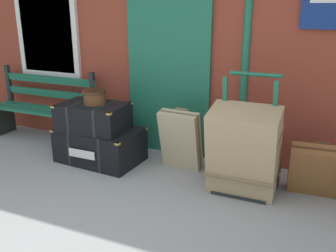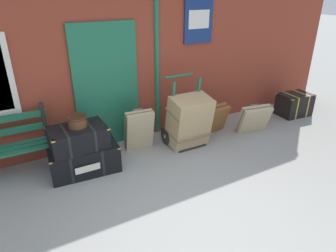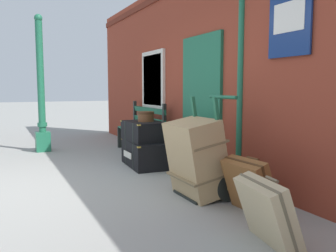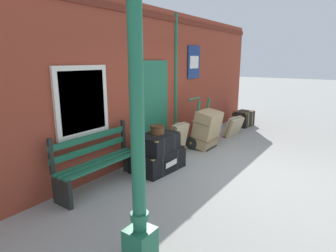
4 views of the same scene
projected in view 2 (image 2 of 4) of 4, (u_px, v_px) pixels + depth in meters
ground_plane at (185, 226)px, 3.54m from camera, size 60.00×60.00×0.00m
brick_facade at (103, 52)px, 4.92m from camera, size 10.40×0.35×3.20m
steamer_trunk_base at (84, 157)px, 4.56m from camera, size 1.05×0.72×0.43m
steamer_trunk_middle at (78, 137)px, 4.36m from camera, size 0.82×0.56×0.33m
round_hatbox at (77, 121)px, 4.27m from camera, size 0.28×0.28×0.16m
porters_trolley at (183, 128)px, 5.37m from camera, size 0.71×0.56×1.21m
large_brown_trunk at (189, 121)px, 5.15m from camera, size 0.70×0.59×0.94m
suitcase_brown at (254, 119)px, 5.73m from camera, size 0.65×0.44×0.57m
suitcase_beige at (139, 130)px, 5.08m from camera, size 0.50×0.34×0.74m
suitcase_umber at (214, 119)px, 5.72m from camera, size 0.57×0.38×0.58m
corner_trunk at (294, 104)px, 6.56m from camera, size 0.73×0.55×0.49m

